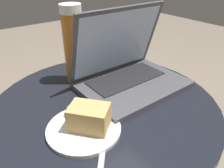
# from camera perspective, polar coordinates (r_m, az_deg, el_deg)

# --- Properties ---
(table) EXTENTS (0.64, 0.64, 0.51)m
(table) POSITION_cam_1_polar(r_m,az_deg,el_deg) (0.74, -1.69, -14.89)
(table) COLOR black
(table) RESTS_ON ground_plane
(laptop) EXTENTS (0.33, 0.24, 0.24)m
(laptop) POSITION_cam_1_polar(r_m,az_deg,el_deg) (0.70, 4.09, 3.64)
(laptop) COLOR #47474C
(laptop) RESTS_ON table
(beer_glass) EXTENTS (0.06, 0.06, 0.25)m
(beer_glass) POSITION_cam_1_polar(r_m,az_deg,el_deg) (0.71, -9.93, 10.00)
(beer_glass) COLOR #C6701E
(beer_glass) RESTS_ON table
(snack_plate) EXTENTS (0.18, 0.18, 0.07)m
(snack_plate) POSITION_cam_1_polar(r_m,az_deg,el_deg) (0.53, -6.82, -9.81)
(snack_plate) COLOR silver
(snack_plate) RESTS_ON table
(fork) EXTENTS (0.14, 0.16, 0.00)m
(fork) POSITION_cam_1_polar(r_m,az_deg,el_deg) (0.51, -2.07, -14.28)
(fork) COLOR #B2B2B7
(fork) RESTS_ON table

